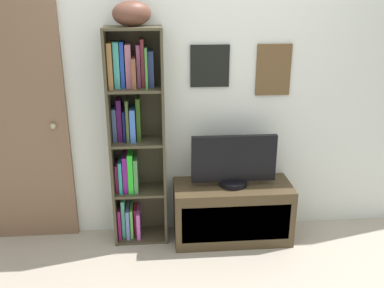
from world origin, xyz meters
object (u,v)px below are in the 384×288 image
Objects in this scene: football at (132,14)px; tv_stand at (232,212)px; bookshelf at (133,137)px; television at (234,162)px; door at (9,121)px.

tv_stand is at bearing -5.55° from football.
football is (0.04, -0.03, 0.91)m from bookshelf.
bookshelf is 2.55× the size of television.
tv_stand is at bearing -5.99° from door.
bookshelf is at bearing 141.11° from football.
bookshelf is 1.01m from tv_stand.
television is 1.75m from door.
football is 1.72m from tv_stand.
tv_stand is (0.74, -0.07, -1.55)m from football.
football is at bearing -6.32° from door.
television is (0.78, -0.10, -0.20)m from bookshelf.
bookshelf is 5.93× the size of football.
tv_stand is 0.47× the size of door.
door reaches higher than bookshelf.
door is at bearing 174.05° from television.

